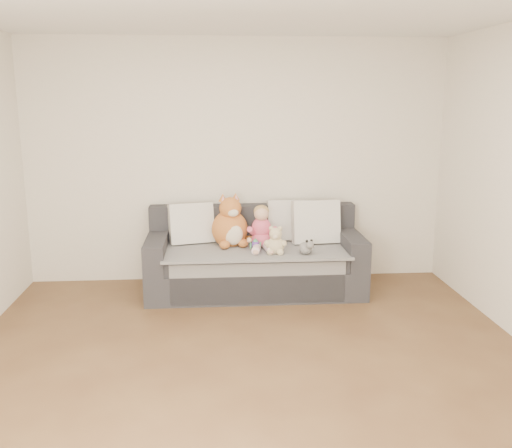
{
  "coord_description": "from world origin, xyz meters",
  "views": [
    {
      "loc": [
        -0.26,
        -3.63,
        1.99
      ],
      "look_at": [
        0.16,
        1.87,
        0.75
      ],
      "focal_mm": 40.0,
      "sensor_mm": 36.0,
      "label": 1
    }
  ],
  "objects_px": {
    "toddler": "(262,230)",
    "plush_cat": "(230,226)",
    "sippy_cup": "(255,244)",
    "sofa": "(255,261)",
    "teddy_bear": "(275,243)"
  },
  "relations": [
    {
      "from": "sofa",
      "to": "toddler",
      "type": "distance_m",
      "value": 0.36
    },
    {
      "from": "toddler",
      "to": "sippy_cup",
      "type": "height_order",
      "value": "toddler"
    },
    {
      "from": "toddler",
      "to": "teddy_bear",
      "type": "bearing_deg",
      "value": -62.79
    },
    {
      "from": "sofa",
      "to": "teddy_bear",
      "type": "xyz_separation_m",
      "value": [
        0.18,
        -0.31,
        0.28
      ]
    },
    {
      "from": "plush_cat",
      "to": "teddy_bear",
      "type": "bearing_deg",
      "value": -55.28
    },
    {
      "from": "plush_cat",
      "to": "sippy_cup",
      "type": "bearing_deg",
      "value": -58.99
    },
    {
      "from": "teddy_bear",
      "to": "sippy_cup",
      "type": "relative_size",
      "value": 2.26
    },
    {
      "from": "sofa",
      "to": "sippy_cup",
      "type": "distance_m",
      "value": 0.29
    },
    {
      "from": "plush_cat",
      "to": "sippy_cup",
      "type": "relative_size",
      "value": 4.54
    },
    {
      "from": "toddler",
      "to": "plush_cat",
      "type": "bearing_deg",
      "value": 159.14
    },
    {
      "from": "teddy_bear",
      "to": "toddler",
      "type": "bearing_deg",
      "value": 124.81
    },
    {
      "from": "plush_cat",
      "to": "teddy_bear",
      "type": "xyz_separation_m",
      "value": [
        0.43,
        -0.37,
        -0.09
      ]
    },
    {
      "from": "plush_cat",
      "to": "sippy_cup",
      "type": "xyz_separation_m",
      "value": [
        0.24,
        -0.24,
        -0.14
      ]
    },
    {
      "from": "toddler",
      "to": "plush_cat",
      "type": "relative_size",
      "value": 0.78
    },
    {
      "from": "plush_cat",
      "to": "toddler",
      "type": "bearing_deg",
      "value": -36.95
    }
  ]
}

